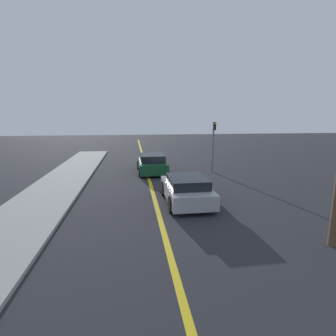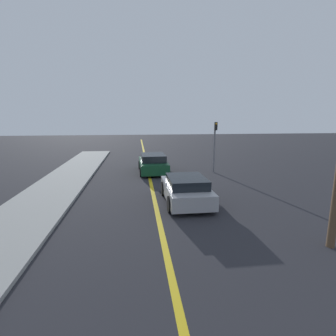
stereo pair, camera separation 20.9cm
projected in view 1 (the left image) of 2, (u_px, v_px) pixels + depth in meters
road_center_line at (150, 184)px, 15.42m from camera, size 0.20×60.00×0.01m
sidewalk_left at (48, 196)px, 13.03m from camera, size 2.96×32.54×0.13m
car_near_right_lane at (186, 189)px, 12.12m from camera, size 2.05×3.96×1.24m
car_ahead_center at (152, 164)px, 18.63m from camera, size 2.06×4.15×1.32m
traffic_light at (213, 141)px, 18.28m from camera, size 0.18×0.40×3.55m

